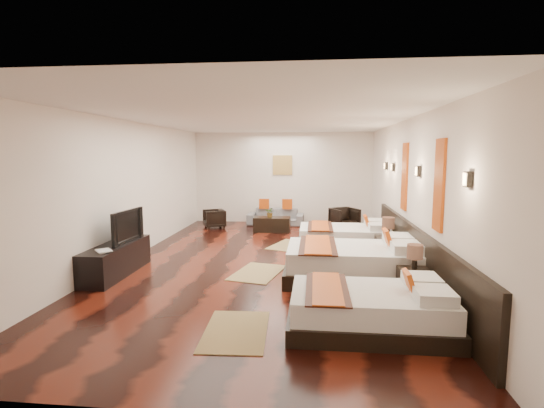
# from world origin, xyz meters

# --- Properties ---
(floor) EXTENTS (5.50, 9.50, 0.01)m
(floor) POSITION_xyz_m (0.00, 0.00, 0.00)
(floor) COLOR black
(floor) RESTS_ON ground
(ceiling) EXTENTS (5.50, 9.50, 0.01)m
(ceiling) POSITION_xyz_m (0.00, 0.00, 2.80)
(ceiling) COLOR white
(ceiling) RESTS_ON floor
(back_wall) EXTENTS (5.50, 0.01, 2.80)m
(back_wall) POSITION_xyz_m (0.00, 4.75, 1.40)
(back_wall) COLOR silver
(back_wall) RESTS_ON floor
(left_wall) EXTENTS (0.01, 9.50, 2.80)m
(left_wall) POSITION_xyz_m (-2.75, 0.00, 1.40)
(left_wall) COLOR silver
(left_wall) RESTS_ON floor
(right_wall) EXTENTS (0.01, 9.50, 2.80)m
(right_wall) POSITION_xyz_m (2.75, 0.00, 1.40)
(right_wall) COLOR silver
(right_wall) RESTS_ON floor
(headboard_panel) EXTENTS (0.08, 6.60, 0.90)m
(headboard_panel) POSITION_xyz_m (2.71, -0.80, 0.45)
(headboard_panel) COLOR black
(headboard_panel) RESTS_ON floor
(bed_near) EXTENTS (1.96, 1.23, 0.75)m
(bed_near) POSITION_xyz_m (1.69, -2.94, 0.26)
(bed_near) COLOR black
(bed_near) RESTS_ON floor
(bed_mid) EXTENTS (2.34, 1.47, 0.89)m
(bed_mid) POSITION_xyz_m (1.70, -0.97, 0.31)
(bed_mid) COLOR black
(bed_mid) RESTS_ON floor
(bed_far) EXTENTS (2.07, 1.30, 0.79)m
(bed_far) POSITION_xyz_m (1.70, 1.25, 0.27)
(bed_far) COLOR black
(bed_far) RESTS_ON floor
(nightstand_a) EXTENTS (0.42, 0.42, 0.84)m
(nightstand_a) POSITION_xyz_m (2.44, -1.88, 0.29)
(nightstand_a) COLOR black
(nightstand_a) RESTS_ON floor
(nightstand_b) EXTENTS (0.45, 0.45, 0.90)m
(nightstand_b) POSITION_xyz_m (2.45, 0.27, 0.32)
(nightstand_b) COLOR black
(nightstand_b) RESTS_ON floor
(jute_mat_near) EXTENTS (0.81, 1.24, 0.01)m
(jute_mat_near) POSITION_xyz_m (0.06, -3.17, 0.01)
(jute_mat_near) COLOR #967D4C
(jute_mat_near) RESTS_ON floor
(jute_mat_mid) EXTENTS (1.00, 1.34, 0.01)m
(jute_mat_mid) POSITION_xyz_m (-0.01, -0.74, 0.01)
(jute_mat_mid) COLOR #967D4C
(jute_mat_mid) RESTS_ON floor
(jute_mat_far) EXTENTS (1.11, 1.38, 0.01)m
(jute_mat_far) POSITION_xyz_m (0.44, 1.51, 0.01)
(jute_mat_far) COLOR #967D4C
(jute_mat_far) RESTS_ON floor
(tv_console) EXTENTS (0.50, 1.80, 0.55)m
(tv_console) POSITION_xyz_m (-2.50, -1.09, 0.28)
(tv_console) COLOR black
(tv_console) RESTS_ON floor
(tv) EXTENTS (0.20, 1.02, 0.59)m
(tv) POSITION_xyz_m (-2.45, -0.90, 0.84)
(tv) COLOR black
(tv) RESTS_ON tv_console
(book) EXTENTS (0.36, 0.37, 0.03)m
(book) POSITION_xyz_m (-2.50, -1.72, 0.56)
(book) COLOR black
(book) RESTS_ON tv_console
(figurine) EXTENTS (0.38, 0.38, 0.37)m
(figurine) POSITION_xyz_m (-2.50, -0.40, 0.74)
(figurine) COLOR brown
(figurine) RESTS_ON tv_console
(sofa) EXTENTS (1.70, 0.70, 0.49)m
(sofa) POSITION_xyz_m (-0.17, 4.26, 0.25)
(sofa) COLOR slate
(sofa) RESTS_ON floor
(armchair_left) EXTENTS (0.78, 0.77, 0.53)m
(armchair_left) POSITION_xyz_m (-1.90, 3.59, 0.27)
(armchair_left) COLOR black
(armchair_left) RESTS_ON floor
(armchair_right) EXTENTS (0.92, 0.92, 0.63)m
(armchair_right) POSITION_xyz_m (1.85, 3.68, 0.31)
(armchair_right) COLOR black
(armchair_right) RESTS_ON floor
(coffee_table) EXTENTS (1.00, 0.51, 0.40)m
(coffee_table) POSITION_xyz_m (-0.17, 3.21, 0.20)
(coffee_table) COLOR black
(coffee_table) RESTS_ON floor
(table_plant) EXTENTS (0.31, 0.28, 0.28)m
(table_plant) POSITION_xyz_m (-0.21, 3.17, 0.54)
(table_plant) COLOR #306120
(table_plant) RESTS_ON coffee_table
(orange_panel_a) EXTENTS (0.04, 0.40, 1.30)m
(orange_panel_a) POSITION_xyz_m (2.73, -1.90, 1.70)
(orange_panel_a) COLOR #D86014
(orange_panel_a) RESTS_ON right_wall
(orange_panel_b) EXTENTS (0.04, 0.40, 1.30)m
(orange_panel_b) POSITION_xyz_m (2.73, 0.30, 1.70)
(orange_panel_b) COLOR #D86014
(orange_panel_b) RESTS_ON right_wall
(sconce_near) EXTENTS (0.07, 0.12, 0.18)m
(sconce_near) POSITION_xyz_m (2.70, -3.00, 1.85)
(sconce_near) COLOR black
(sconce_near) RESTS_ON right_wall
(sconce_mid) EXTENTS (0.07, 0.12, 0.18)m
(sconce_mid) POSITION_xyz_m (2.70, -0.80, 1.85)
(sconce_mid) COLOR black
(sconce_mid) RESTS_ON right_wall
(sconce_far) EXTENTS (0.07, 0.12, 0.18)m
(sconce_far) POSITION_xyz_m (2.70, 1.40, 1.85)
(sconce_far) COLOR black
(sconce_far) RESTS_ON right_wall
(sconce_lounge) EXTENTS (0.07, 0.12, 0.18)m
(sconce_lounge) POSITION_xyz_m (2.70, 2.30, 1.85)
(sconce_lounge) COLOR black
(sconce_lounge) RESTS_ON right_wall
(gold_artwork) EXTENTS (0.60, 0.04, 0.60)m
(gold_artwork) POSITION_xyz_m (0.00, 4.73, 1.80)
(gold_artwork) COLOR #AD873F
(gold_artwork) RESTS_ON back_wall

